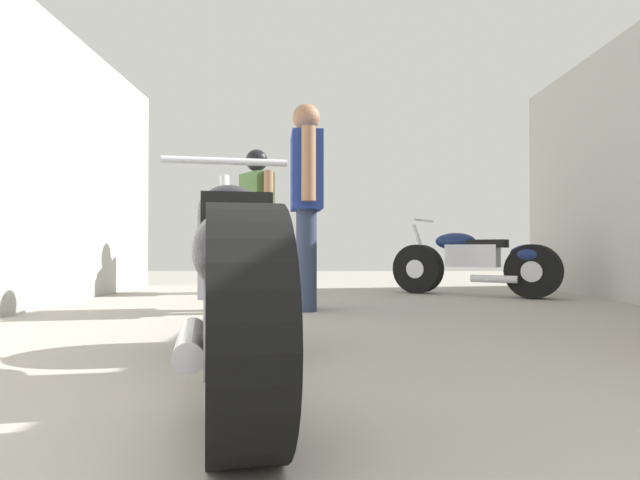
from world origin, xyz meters
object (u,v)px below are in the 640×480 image
mechanic_in_blue (306,193)px  mechanic_with_helmet (257,207)px  motorcycle_maroon_cruiser (231,278)px  motorcycle_black_naked (476,263)px

mechanic_in_blue → mechanic_with_helmet: 1.91m
motorcycle_maroon_cruiser → mechanic_in_blue: size_ratio=1.19×
motorcycle_maroon_cruiser → mechanic_with_helmet: bearing=95.5°
mechanic_in_blue → mechanic_with_helmet: bearing=109.4°
motorcycle_maroon_cruiser → mechanic_in_blue: 2.65m
motorcycle_maroon_cruiser → motorcycle_black_naked: motorcycle_maroon_cruiser is taller
motorcycle_black_naked → mechanic_in_blue: 2.38m
motorcycle_maroon_cruiser → mechanic_with_helmet: mechanic_with_helmet is taller
motorcycle_maroon_cruiser → mechanic_with_helmet: 4.43m
mechanic_in_blue → motorcycle_black_naked: bearing=36.7°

